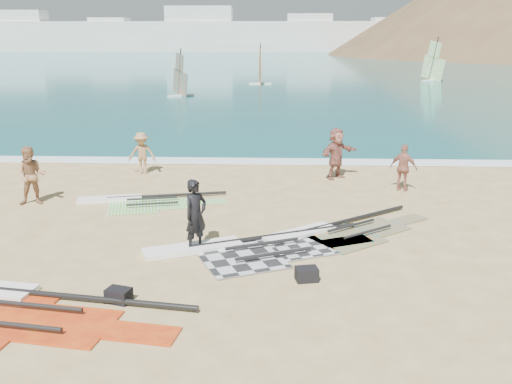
{
  "coord_description": "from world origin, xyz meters",
  "views": [
    {
      "loc": [
        1.59,
        -11.85,
        5.49
      ],
      "look_at": [
        0.99,
        4.0,
        1.0
      ],
      "focal_mm": 40.0,
      "sensor_mm": 36.0,
      "label": 1
    }
  ],
  "objects_px": {
    "beachgoer_right": "(336,153)",
    "beachgoer_left": "(31,176)",
    "rig_red": "(14,306)",
    "person_wetsuit": "(196,216)",
    "gear_bag_near": "(307,274)",
    "rig_green": "(139,202)",
    "gear_bag_far": "(119,295)",
    "beachgoer_back": "(404,168)",
    "rig_grey": "(244,249)",
    "rig_orange": "(338,231)",
    "beachgoer_mid": "(142,153)"
  },
  "relations": [
    {
      "from": "rig_red",
      "to": "person_wetsuit",
      "type": "relative_size",
      "value": 3.4
    },
    {
      "from": "rig_green",
      "to": "gear_bag_far",
      "type": "xyz_separation_m",
      "value": [
        1.25,
        -7.1,
        0.1
      ]
    },
    {
      "from": "beachgoer_back",
      "to": "beachgoer_right",
      "type": "bearing_deg",
      "value": -4.44
    },
    {
      "from": "rig_red",
      "to": "person_wetsuit",
      "type": "bearing_deg",
      "value": 54.4
    },
    {
      "from": "gear_bag_far",
      "to": "rig_green",
      "type": "bearing_deg",
      "value": 99.97
    },
    {
      "from": "rig_grey",
      "to": "rig_orange",
      "type": "bearing_deg",
      "value": 5.74
    },
    {
      "from": "rig_grey",
      "to": "gear_bag_far",
      "type": "height_order",
      "value": "gear_bag_far"
    },
    {
      "from": "rig_orange",
      "to": "beachgoer_left",
      "type": "height_order",
      "value": "beachgoer_left"
    },
    {
      "from": "person_wetsuit",
      "to": "beachgoer_back",
      "type": "bearing_deg",
      "value": -7.31
    },
    {
      "from": "rig_grey",
      "to": "rig_green",
      "type": "height_order",
      "value": "rig_grey"
    },
    {
      "from": "rig_green",
      "to": "beachgoer_mid",
      "type": "height_order",
      "value": "beachgoer_mid"
    },
    {
      "from": "rig_grey",
      "to": "beachgoer_left",
      "type": "relative_size",
      "value": 3.17
    },
    {
      "from": "rig_grey",
      "to": "rig_green",
      "type": "bearing_deg",
      "value": 108.08
    },
    {
      "from": "rig_red",
      "to": "beachgoer_back",
      "type": "bearing_deg",
      "value": 52.58
    },
    {
      "from": "gear_bag_near",
      "to": "rig_green",
      "type": "bearing_deg",
      "value": 131.68
    },
    {
      "from": "rig_orange",
      "to": "gear_bag_far",
      "type": "xyz_separation_m",
      "value": [
        -5.03,
        -4.45,
        0.1
      ]
    },
    {
      "from": "rig_orange",
      "to": "gear_bag_far",
      "type": "height_order",
      "value": "gear_bag_far"
    },
    {
      "from": "rig_green",
      "to": "rig_orange",
      "type": "height_order",
      "value": "rig_orange"
    },
    {
      "from": "gear_bag_near",
      "to": "beachgoer_left",
      "type": "distance_m",
      "value": 10.36
    },
    {
      "from": "beachgoer_right",
      "to": "beachgoer_back",
      "type": "bearing_deg",
      "value": -78.91
    },
    {
      "from": "rig_grey",
      "to": "beachgoer_back",
      "type": "height_order",
      "value": "beachgoer_back"
    },
    {
      "from": "beachgoer_left",
      "to": "beachgoer_back",
      "type": "distance_m",
      "value": 12.62
    },
    {
      "from": "beachgoer_left",
      "to": "beachgoer_mid",
      "type": "relative_size",
      "value": 1.15
    },
    {
      "from": "rig_grey",
      "to": "beachgoer_mid",
      "type": "xyz_separation_m",
      "value": [
        -4.5,
        8.1,
        0.79
      ]
    },
    {
      "from": "rig_green",
      "to": "beachgoer_right",
      "type": "bearing_deg",
      "value": 14.76
    },
    {
      "from": "rig_grey",
      "to": "beachgoer_right",
      "type": "distance_m",
      "value": 8.33
    },
    {
      "from": "rig_green",
      "to": "beachgoer_left",
      "type": "xyz_separation_m",
      "value": [
        -3.42,
        -0.26,
        0.91
      ]
    },
    {
      "from": "rig_green",
      "to": "beachgoer_back",
      "type": "distance_m",
      "value": 9.24
    },
    {
      "from": "rig_orange",
      "to": "beachgoer_left",
      "type": "xyz_separation_m",
      "value": [
        -9.7,
        2.39,
        0.91
      ]
    },
    {
      "from": "rig_orange",
      "to": "beachgoer_mid",
      "type": "bearing_deg",
      "value": 99.88
    },
    {
      "from": "rig_orange",
      "to": "person_wetsuit",
      "type": "bearing_deg",
      "value": 163.97
    },
    {
      "from": "beachgoer_right",
      "to": "beachgoer_mid",
      "type": "bearing_deg",
      "value": 135.02
    },
    {
      "from": "rig_grey",
      "to": "gear_bag_far",
      "type": "distance_m",
      "value": 3.86
    },
    {
      "from": "gear_bag_near",
      "to": "gear_bag_far",
      "type": "distance_m",
      "value": 4.17
    },
    {
      "from": "rig_grey",
      "to": "rig_red",
      "type": "bearing_deg",
      "value": -167.46
    },
    {
      "from": "rig_orange",
      "to": "beachgoer_right",
      "type": "relative_size",
      "value": 2.54
    },
    {
      "from": "rig_green",
      "to": "beachgoer_left",
      "type": "bearing_deg",
      "value": 171.58
    },
    {
      "from": "gear_bag_far",
      "to": "beachgoer_left",
      "type": "bearing_deg",
      "value": 124.32
    },
    {
      "from": "beachgoer_mid",
      "to": "gear_bag_near",
      "type": "bearing_deg",
      "value": -57.61
    },
    {
      "from": "person_wetsuit",
      "to": "beachgoer_left",
      "type": "height_order",
      "value": "beachgoer_left"
    },
    {
      "from": "gear_bag_near",
      "to": "beachgoer_left",
      "type": "relative_size",
      "value": 0.26
    },
    {
      "from": "beachgoer_back",
      "to": "beachgoer_right",
      "type": "height_order",
      "value": "beachgoer_right"
    },
    {
      "from": "rig_grey",
      "to": "beachgoer_left",
      "type": "distance_m",
      "value": 8.15
    },
    {
      "from": "rig_red",
      "to": "beachgoer_right",
      "type": "relative_size",
      "value": 3.26
    },
    {
      "from": "rig_green",
      "to": "rig_orange",
      "type": "bearing_deg",
      "value": -35.74
    },
    {
      "from": "rig_orange",
      "to": "gear_bag_near",
      "type": "relative_size",
      "value": 10.12
    },
    {
      "from": "beachgoer_left",
      "to": "gear_bag_near",
      "type": "bearing_deg",
      "value": -46.41
    },
    {
      "from": "rig_grey",
      "to": "gear_bag_far",
      "type": "relative_size",
      "value": 12.2
    },
    {
      "from": "rig_green",
      "to": "rig_red",
      "type": "relative_size",
      "value": 0.78
    },
    {
      "from": "beachgoer_right",
      "to": "beachgoer_left",
      "type": "bearing_deg",
      "value": 158.71
    }
  ]
}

